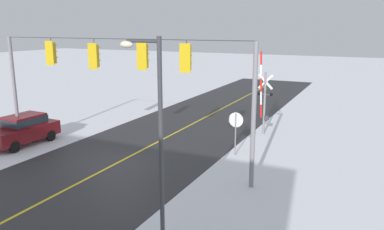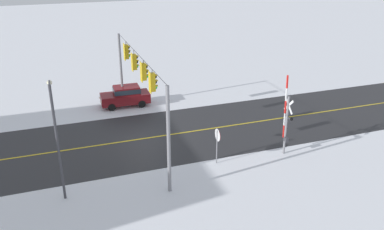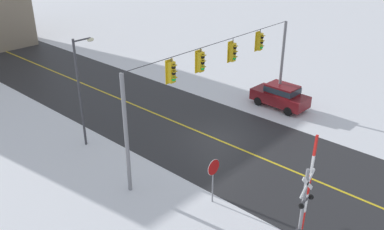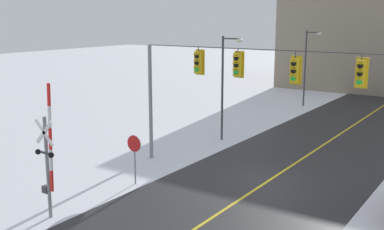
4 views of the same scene
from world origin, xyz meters
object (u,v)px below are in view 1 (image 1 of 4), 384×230
at_px(stop_sign, 236,124).
at_px(streetlamp_near, 155,124).
at_px(parked_car_maroon, 23,128).
at_px(railroad_crossing, 264,98).

height_order(stop_sign, streetlamp_near, streetlamp_near).
height_order(stop_sign, parked_car_maroon, stop_sign).
distance_m(railroad_crossing, streetlamp_near, 14.06).
bearing_deg(streetlamp_near, parked_car_maroon, -24.97).
bearing_deg(streetlamp_near, stop_sign, -86.23).
relative_size(stop_sign, streetlamp_near, 0.36).
distance_m(stop_sign, streetlamp_near, 9.56).
height_order(parked_car_maroon, streetlamp_near, streetlamp_near).
relative_size(stop_sign, parked_car_maroon, 0.55).
bearing_deg(parked_car_maroon, stop_sign, -163.61).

